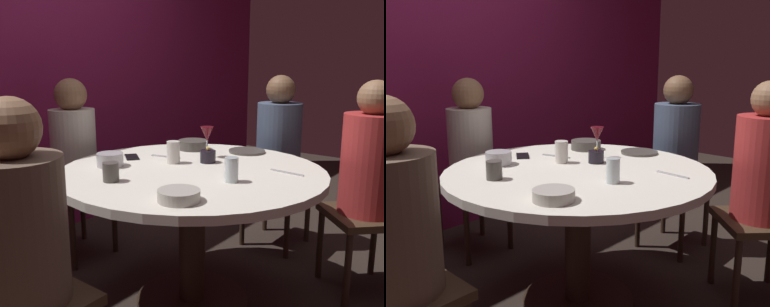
{
  "view_description": "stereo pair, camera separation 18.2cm",
  "coord_description": "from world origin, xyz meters",
  "views": [
    {
      "loc": [
        -1.64,
        -1.28,
        1.28
      ],
      "look_at": [
        0.0,
        0.0,
        0.83
      ],
      "focal_mm": 39.48,
      "sensor_mm": 36.0,
      "label": 1
    },
    {
      "loc": [
        -1.52,
        -1.42,
        1.28
      ],
      "look_at": [
        0.0,
        0.0,
        0.83
      ],
      "focal_mm": 39.48,
      "sensor_mm": 36.0,
      "label": 2
    }
  ],
  "objects": [
    {
      "name": "knife_near_plate",
      "position": [
        0.22,
        -0.42,
        0.75
      ],
      "size": [
        0.03,
        0.18,
        0.01
      ],
      "primitive_type": "cube",
      "rotation": [
        0.0,
        0.0,
        -0.07
      ],
      "color": "#B7B7BC",
      "rests_on": "dining_table"
    },
    {
      "name": "cup_near_candle",
      "position": [
        0.04,
        0.16,
        0.81
      ],
      "size": [
        0.07,
        0.07,
        0.12
      ],
      "primitive_type": "cylinder",
      "color": "silver",
      "rests_on": "dining_table"
    },
    {
      "name": "candle_holder",
      "position": [
        0.16,
        0.02,
        0.78
      ],
      "size": [
        0.08,
        0.08,
        0.09
      ],
      "color": "black",
      "rests_on": "dining_table"
    },
    {
      "name": "seated_diner_right",
      "position": [
        0.97,
        0.0,
        0.73
      ],
      "size": [
        0.4,
        0.4,
        1.19
      ],
      "rotation": [
        0.0,
        0.0,
        3.14
      ],
      "color": "#3F2D1E",
      "rests_on": "ground"
    },
    {
      "name": "back_wall",
      "position": [
        0.0,
        1.49,
        1.3
      ],
      "size": [
        6.0,
        0.1,
        2.6
      ],
      "primitive_type": "cube",
      "color": "maroon",
      "rests_on": "ground"
    },
    {
      "name": "dining_table",
      "position": [
        0.0,
        0.0,
        0.6
      ],
      "size": [
        1.35,
        1.35,
        0.75
      ],
      "color": "silver",
      "rests_on": "ground"
    },
    {
      "name": "ground_plane",
      "position": [
        0.0,
        0.0,
        0.0
      ],
      "size": [
        8.0,
        8.0,
        0.0
      ],
      "primitive_type": "plane",
      "color": "#2D231E"
    },
    {
      "name": "bowl_salad_center",
      "position": [
        0.39,
        0.3,
        0.78
      ],
      "size": [
        0.18,
        0.18,
        0.06
      ],
      "primitive_type": "cylinder",
      "color": "#4C4742",
      "rests_on": "dining_table"
    },
    {
      "name": "fork_near_plate",
      "position": [
        0.12,
        0.28,
        0.75
      ],
      "size": [
        0.06,
        0.18,
        0.01
      ],
      "primitive_type": "cube",
      "rotation": [
        0.0,
        0.0,
        0.24
      ],
      "color": "#B7B7BC",
      "rests_on": "dining_table"
    },
    {
      "name": "seated_diner_left",
      "position": [
        -0.95,
        0.0,
        0.73
      ],
      "size": [
        0.4,
        0.4,
        1.18
      ],
      "rotation": [
        0.0,
        0.0,
        6.28
      ],
      "color": "#3F2D1E",
      "rests_on": "ground"
    },
    {
      "name": "cell_phone",
      "position": [
        -0.01,
        0.43,
        0.75
      ],
      "size": [
        0.14,
        0.15,
        0.01
      ],
      "primitive_type": "cube",
      "rotation": [
        0.0,
        0.0,
        2.49
      ],
      "color": "black",
      "rests_on": "dining_table"
    },
    {
      "name": "dinner_plate",
      "position": [
        0.52,
        -0.02,
        0.75
      ],
      "size": [
        0.22,
        0.22,
        0.01
      ],
      "primitive_type": "cylinder",
      "color": "#4C4742",
      "rests_on": "dining_table"
    },
    {
      "name": "seated_diner_back",
      "position": [
        0.0,
        0.97,
        0.73
      ],
      "size": [
        0.4,
        0.4,
        1.18
      ],
      "rotation": [
        0.0,
        0.0,
        4.71
      ],
      "color": "#3F2D1E",
      "rests_on": "ground"
    },
    {
      "name": "cup_by_left_diner",
      "position": [
        -0.08,
        -0.29,
        0.8
      ],
      "size": [
        0.06,
        0.06,
        0.11
      ],
      "primitive_type": "cylinder",
      "color": "silver",
      "rests_on": "dining_table"
    },
    {
      "name": "bowl_small_white",
      "position": [
        -0.43,
        -0.27,
        0.77
      ],
      "size": [
        0.17,
        0.17,
        0.05
      ],
      "primitive_type": "cylinder",
      "color": "#B2ADA3",
      "rests_on": "dining_table"
    },
    {
      "name": "cup_by_right_diner",
      "position": [
        -0.41,
        0.15,
        0.79
      ],
      "size": [
        0.07,
        0.07,
        0.09
      ],
      "primitive_type": "cylinder",
      "color": "#4C4742",
      "rests_on": "dining_table"
    },
    {
      "name": "wine_glass",
      "position": [
        0.26,
        0.1,
        0.88
      ],
      "size": [
        0.08,
        0.08,
        0.18
      ],
      "color": "silver",
      "rests_on": "dining_table"
    },
    {
      "name": "seated_diner_front_right",
      "position": [
        0.68,
        -0.68,
        0.73
      ],
      "size": [
        0.57,
        0.57,
        1.19
      ],
      "rotation": [
        0.0,
        0.0,
        2.36
      ],
      "color": "#3F2D1E",
      "rests_on": "ground"
    },
    {
      "name": "bowl_serving_large",
      "position": [
        -0.22,
        0.37,
        0.78
      ],
      "size": [
        0.14,
        0.14,
        0.07
      ],
      "primitive_type": "cylinder",
      "color": "#B7B7BC",
      "rests_on": "dining_table"
    }
  ]
}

